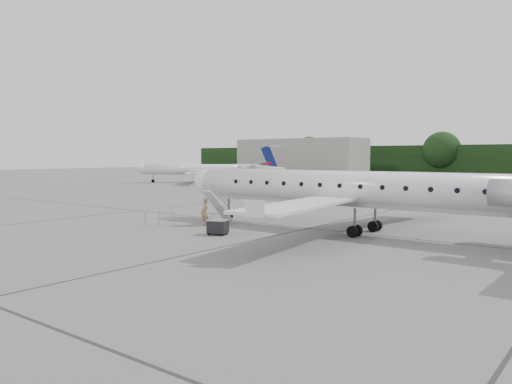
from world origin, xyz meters
The scene contains 8 objects.
ground centered at (0.00, 0.00, 0.00)m, with size 320.00×320.00×0.00m, color slate.
terminal_building centered at (-70.00, 110.00, 5.00)m, with size 40.00×14.00×10.00m, color gray.
main_regional_jet centered at (-0.44, 5.62, 3.78)m, with size 29.51×21.25×7.57m, color silver, non-canonical shape.
airstair centered at (-9.38, 3.50, 1.19)m, with size 0.85×2.32×2.37m, color silver, non-canonical shape.
passenger centered at (-9.40, 2.19, 0.95)m, with size 0.69×0.45×1.90m, color olive.
safety_railing centered at (-11.93, 0.38, 0.50)m, with size 2.20×0.08×1.00m, color gray, non-canonical shape.
baggage_cart centered at (-6.26, -0.03, 0.49)m, with size 1.12×0.91×0.97m, color black, non-canonical shape.
bg_regional_left centered at (-47.94, 41.63, 3.27)m, with size 24.93×17.95×6.54m, color silver, non-canonical shape.
Camera 1 is at (13.53, -22.13, 4.70)m, focal length 35.00 mm.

